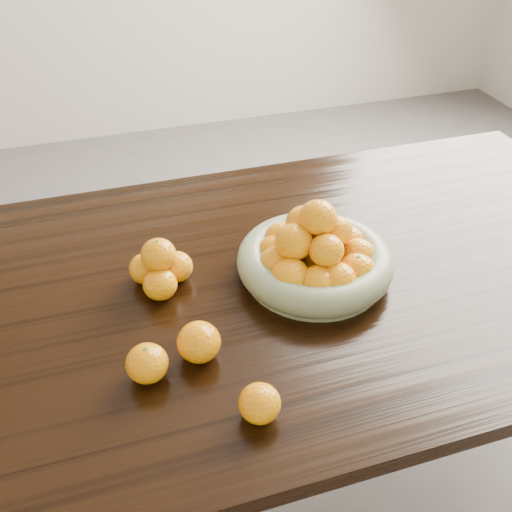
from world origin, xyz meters
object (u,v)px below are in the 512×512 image
object	(u,v)px
loose_orange_0	(147,363)
orange_pyramid	(160,268)
dining_table	(257,308)
fruit_bowl	(314,257)

from	to	relation	value
loose_orange_0	orange_pyramid	bearing A→B (deg)	75.05
dining_table	loose_orange_0	xyz separation A→B (m)	(-0.27, -0.21, 0.13)
fruit_bowl	loose_orange_0	world-z (taller)	fruit_bowl
dining_table	orange_pyramid	world-z (taller)	orange_pyramid
orange_pyramid	loose_orange_0	world-z (taller)	orange_pyramid
fruit_bowl	loose_orange_0	size ratio (longest dim) A/B	4.45
orange_pyramid	loose_orange_0	distance (m)	0.26
dining_table	loose_orange_0	size ratio (longest dim) A/B	25.67
fruit_bowl	dining_table	bearing A→B (deg)	168.78
dining_table	orange_pyramid	xyz separation A→B (m)	(-0.21, 0.04, 0.14)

